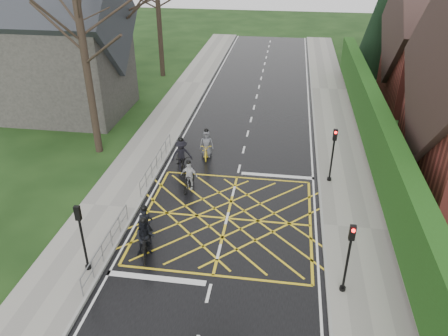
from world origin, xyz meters
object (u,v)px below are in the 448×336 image
(cyclist_front, at_px, (189,179))
(cyclist_lead, at_px, (206,147))
(cyclist_rear, at_px, (146,232))
(cyclist_mid, at_px, (181,158))
(cyclist_back, at_px, (145,241))

(cyclist_front, relative_size, cyclist_lead, 0.89)
(cyclist_rear, bearing_deg, cyclist_lead, 65.18)
(cyclist_rear, distance_m, cyclist_mid, 6.77)
(cyclist_back, distance_m, cyclist_lead, 9.41)
(cyclist_mid, relative_size, cyclist_front, 1.28)
(cyclist_rear, relative_size, cyclist_mid, 0.96)
(cyclist_rear, xyz_separation_m, cyclist_front, (0.89, 4.80, -0.01))
(cyclist_mid, bearing_deg, cyclist_back, -112.84)
(cyclist_front, bearing_deg, cyclist_rear, -94.13)
(cyclist_back, xyz_separation_m, cyclist_front, (0.69, 5.51, -0.08))
(cyclist_front, height_order, cyclist_lead, cyclist_lead)
(cyclist_rear, distance_m, cyclist_back, 0.74)
(cyclist_back, height_order, cyclist_mid, cyclist_mid)
(cyclist_lead, bearing_deg, cyclist_front, -101.83)
(cyclist_mid, distance_m, cyclist_front, 2.15)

